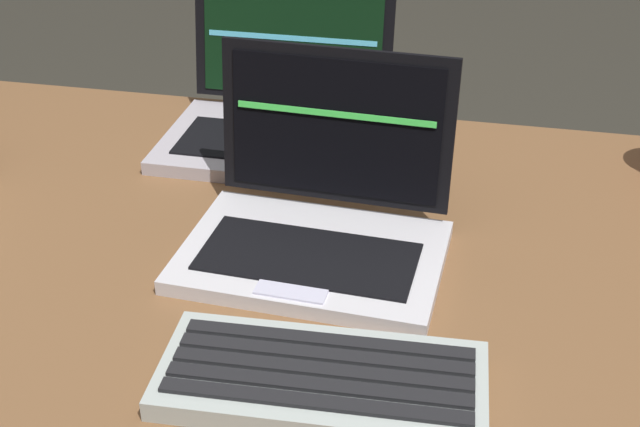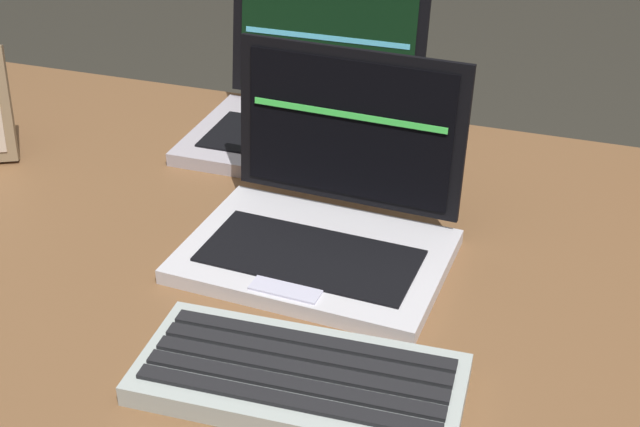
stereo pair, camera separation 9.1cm
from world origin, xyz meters
The scene contains 4 objects.
desk centered at (0.00, 0.00, 0.65)m, with size 1.56×0.82×0.72m.
laptop_front centered at (0.07, 0.01, 0.76)m, with size 0.31×0.24×0.22m.
laptop_rear centered at (-0.05, 0.29, 0.76)m, with size 0.32×0.25×0.23m.
external_keyboard centered at (0.12, -0.22, 0.73)m, with size 0.31×0.15×0.03m.
Camera 2 is at (0.33, -0.79, 1.27)m, focal length 47.68 mm.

